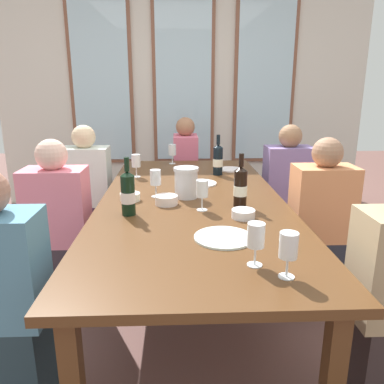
{
  "coord_description": "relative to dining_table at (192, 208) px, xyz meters",
  "views": [
    {
      "loc": [
        -0.09,
        -2.25,
        1.42
      ],
      "look_at": [
        0.0,
        -0.03,
        0.79
      ],
      "focal_mm": 35.54,
      "sensor_mm": 36.0,
      "label": 1
    }
  ],
  "objects": [
    {
      "name": "ground_plane",
      "position": [
        0.0,
        0.0,
        -0.68
      ],
      "size": [
        12.0,
        12.0,
        0.0
      ],
      "primitive_type": "plane",
      "color": "brown"
    },
    {
      "name": "back_wall_with_windows",
      "position": [
        0.0,
        2.39,
        0.77
      ],
      "size": [
        4.32,
        0.1,
        2.9
      ],
      "color": "silver",
      "rests_on": "ground"
    },
    {
      "name": "dining_table",
      "position": [
        0.0,
        0.0,
        0.0
      ],
      "size": [
        1.12,
        2.45,
        0.74
      ],
      "color": "#533219",
      "rests_on": "ground"
    },
    {
      "name": "white_plate_0",
      "position": [
        0.08,
        0.36,
        0.07
      ],
      "size": [
        0.23,
        0.23,
        0.01
      ],
      "primitive_type": "cylinder",
      "color": "white",
      "rests_on": "dining_table"
    },
    {
      "name": "white_plate_1",
      "position": [
        0.12,
        -0.64,
        0.07
      ],
      "size": [
        0.27,
        0.27,
        0.01
      ],
      "primitive_type": "cylinder",
      "color": "white",
      "rests_on": "dining_table"
    },
    {
      "name": "white_plate_2",
      "position": [
        0.35,
        0.81,
        0.07
      ],
      "size": [
        0.21,
        0.21,
        0.01
      ],
      "primitive_type": "cylinder",
      "color": "white",
      "rests_on": "dining_table"
    },
    {
      "name": "metal_pitcher",
      "position": [
        -0.03,
        0.03,
        0.16
      ],
      "size": [
        0.16,
        0.16,
        0.19
      ],
      "color": "silver",
      "rests_on": "dining_table"
    },
    {
      "name": "wine_bottle_0",
      "position": [
        0.27,
        -0.16,
        0.18
      ],
      "size": [
        0.08,
        0.08,
        0.31
      ],
      "color": "black",
      "rests_on": "dining_table"
    },
    {
      "name": "wine_bottle_1",
      "position": [
        0.23,
        0.65,
        0.18
      ],
      "size": [
        0.08,
        0.08,
        0.31
      ],
      "color": "black",
      "rests_on": "dining_table"
    },
    {
      "name": "wine_bottle_2",
      "position": [
        -0.35,
        -0.29,
        0.18
      ],
      "size": [
        0.08,
        0.08,
        0.32
      ],
      "color": "black",
      "rests_on": "dining_table"
    },
    {
      "name": "tasting_bowl_0",
      "position": [
        0.26,
        -0.36,
        0.08
      ],
      "size": [
        0.12,
        0.12,
        0.04
      ],
      "primitive_type": "cylinder",
      "color": "white",
      "rests_on": "dining_table"
    },
    {
      "name": "tasting_bowl_1",
      "position": [
        -0.15,
        -0.11,
        0.09
      ],
      "size": [
        0.13,
        0.13,
        0.05
      ],
      "primitive_type": "cylinder",
      "color": "white",
      "rests_on": "dining_table"
    },
    {
      "name": "tasting_bowl_2",
      "position": [
        -0.38,
        -0.02,
        0.08
      ],
      "size": [
        0.12,
        0.12,
        0.05
      ],
      "primitive_type": "cylinder",
      "color": "white",
      "rests_on": "dining_table"
    },
    {
      "name": "wine_glass_0",
      "position": [
        0.05,
        -0.23,
        0.18
      ],
      "size": [
        0.07,
        0.07,
        0.17
      ],
      "color": "white",
      "rests_on": "dining_table"
    },
    {
      "name": "wine_glass_1",
      "position": [
        -0.13,
        1.09,
        0.18
      ],
      "size": [
        0.07,
        0.07,
        0.17
      ],
      "color": "white",
      "rests_on": "dining_table"
    },
    {
      "name": "wine_glass_2",
      "position": [
        -0.22,
        0.05,
        0.18
      ],
      "size": [
        0.07,
        0.07,
        0.17
      ],
      "color": "white",
      "rests_on": "dining_table"
    },
    {
      "name": "wine_glass_3",
      "position": [
        0.3,
        -1.01,
        0.18
      ],
      "size": [
        0.07,
        0.07,
        0.17
      ],
      "color": "white",
      "rests_on": "dining_table"
    },
    {
      "name": "wine_glass_4",
      "position": [
        0.21,
        -0.91,
        0.18
      ],
      "size": [
        0.07,
        0.07,
        0.17
      ],
      "color": "white",
      "rests_on": "dining_table"
    },
    {
      "name": "wine_glass_5",
      "position": [
        -0.4,
        0.59,
        0.18
      ],
      "size": [
        0.07,
        0.07,
        0.17
      ],
      "color": "white",
      "rests_on": "dining_table"
    },
    {
      "name": "seated_person_0",
      "position": [
        -0.84,
        -0.8,
        -0.15
      ],
      "size": [
        0.38,
        0.24,
        1.11
      ],
      "color": "#243843",
      "rests_on": "ground"
    },
    {
      "name": "seated_person_2",
      "position": [
        -0.84,
        0.03,
        -0.15
      ],
      "size": [
        0.38,
        0.24,
        1.11
      ],
      "color": "#3A2C33",
      "rests_on": "ground"
    },
    {
      "name": "seated_person_3",
      "position": [
        0.84,
        0.03,
        -0.15
      ],
      "size": [
        0.38,
        0.24,
        1.11
      ],
      "color": "#292B38",
      "rests_on": "ground"
    },
    {
      "name": "seated_person_4",
      "position": [
        -0.84,
        0.85,
        -0.15
      ],
      "size": [
        0.38,
        0.24,
        1.11
      ],
      "color": "#392134",
      "rests_on": "ground"
    },
    {
      "name": "seated_person_5",
      "position": [
        0.84,
        0.82,
        -0.15
      ],
      "size": [
        0.38,
        0.24,
        1.11
      ],
      "color": "#39303A",
      "rests_on": "ground"
    },
    {
      "name": "seated_person_6",
      "position": [
        0.0,
        1.58,
        -0.15
      ],
      "size": [
        0.24,
        0.38,
        1.11
      ],
      "color": "#383944",
      "rests_on": "ground"
    }
  ]
}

